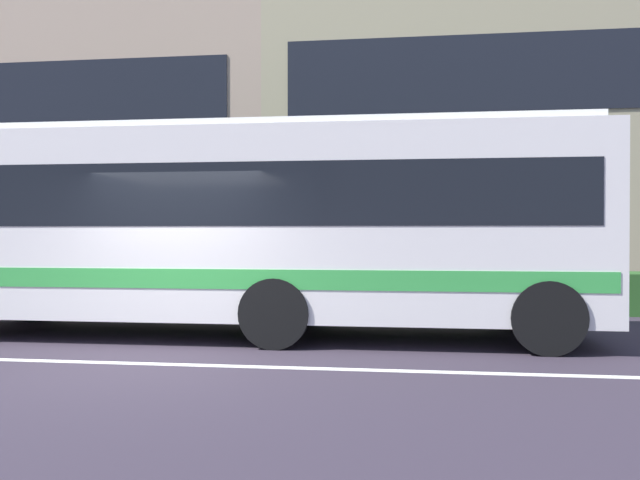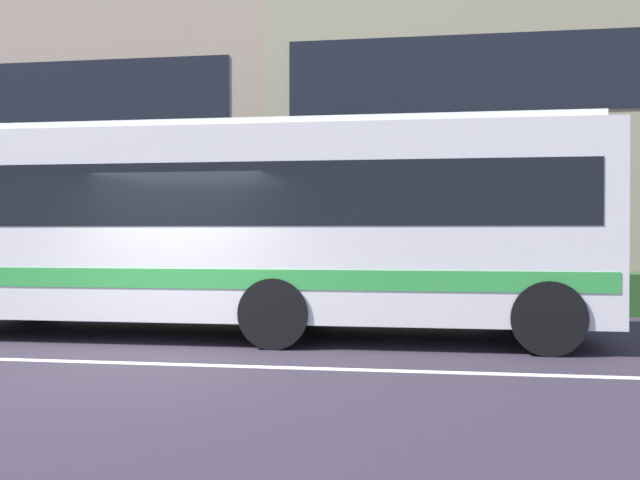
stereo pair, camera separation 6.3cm
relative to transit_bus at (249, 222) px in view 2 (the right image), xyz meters
name	(u,v)px [view 2 (the right image)]	position (x,y,z in m)	size (l,w,h in m)	color
ground_plane	(141,364)	(-0.76, -2.44, -1.81)	(160.00, 160.00, 0.00)	#312935
lane_centre_line	(141,363)	(-0.76, -2.44, -1.81)	(60.00, 0.16, 0.01)	silver
hedge_row_far	(288,289)	(-0.11, 3.79, -1.40)	(16.65, 1.10, 0.83)	#275321
apartment_block_right	(572,133)	(7.67, 12.43, 3.09)	(18.13, 10.96, 9.79)	tan
transit_bus	(249,222)	(0.00, 0.00, 0.00)	(10.78, 2.67, 3.29)	silver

